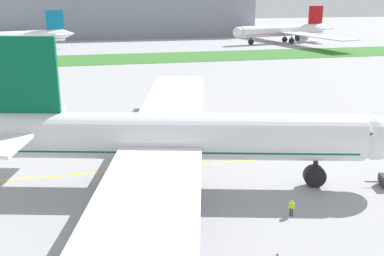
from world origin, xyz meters
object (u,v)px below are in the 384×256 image
at_px(service_truck_baggage_loader, 183,90).
at_px(ground_crew_marshaller_front, 292,206).
at_px(service_truck_fuel_bowser, 35,100).
at_px(parked_airliner_far_right, 284,31).
at_px(airliner_foreground, 174,137).
at_px(parked_airliner_far_centre, 15,38).

bearing_deg(service_truck_baggage_loader, ground_crew_marshaller_front, -89.57).
xyz_separation_m(service_truck_baggage_loader, service_truck_fuel_bowser, (-29.32, -2.70, -0.03)).
bearing_deg(ground_crew_marshaller_front, service_truck_baggage_loader, 90.43).
relative_size(service_truck_fuel_bowser, parked_airliner_far_right, 0.06).
bearing_deg(service_truck_fuel_bowser, service_truck_baggage_loader, 5.27).
xyz_separation_m(airliner_foreground, parked_airliner_far_centre, (-35.96, 130.56, -0.87)).
bearing_deg(ground_crew_marshaller_front, parked_airliner_far_centre, 108.10).
xyz_separation_m(airliner_foreground, ground_crew_marshaller_front, (9.97, -9.95, -4.71)).
distance_m(service_truck_baggage_loader, parked_airliner_far_right, 109.79).
bearing_deg(airliner_foreground, parked_airliner_far_right, 62.21).
xyz_separation_m(ground_crew_marshaller_front, parked_airliner_far_right, (60.88, 144.36, 4.09)).
relative_size(ground_crew_marshaller_front, service_truck_fuel_bowser, 0.35).
bearing_deg(airliner_foreground, service_truck_fuel_bowser, 115.90).
relative_size(ground_crew_marshaller_front, service_truck_baggage_loader, 0.29).
bearing_deg(parked_airliner_far_centre, parked_airliner_far_right, 2.06).
xyz_separation_m(service_truck_fuel_bowser, parked_airliner_far_centre, (-16.20, 89.88, 3.39)).
bearing_deg(parked_airliner_far_centre, airliner_foreground, -74.60).
bearing_deg(service_truck_fuel_bowser, parked_airliner_far_right, 45.97).
distance_m(service_truck_baggage_loader, parked_airliner_far_centre, 98.41).
relative_size(airliner_foreground, service_truck_baggage_loader, 13.32).
relative_size(ground_crew_marshaller_front, parked_airliner_far_right, 0.02).
xyz_separation_m(airliner_foreground, parked_airliner_far_right, (70.85, 134.41, -0.62)).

